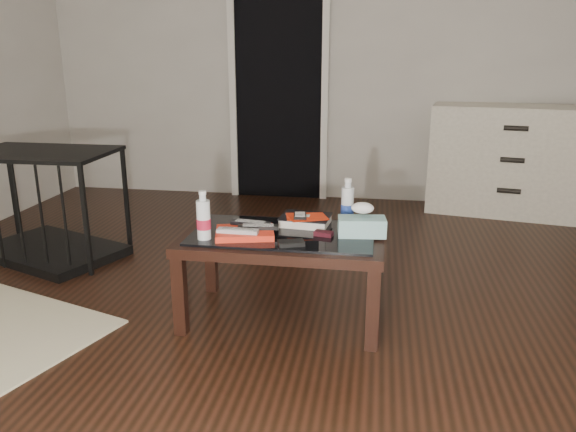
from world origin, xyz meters
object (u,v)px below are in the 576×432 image
object	(u,v)px
coffee_table	(283,244)
tissue_box	(362,227)
textbook	(306,220)
water_bottle_left	(203,215)
pet_crate	(49,223)
water_bottle_right	(348,201)
dresser	(505,160)

from	to	relation	value
coffee_table	tissue_box	xyz separation A→B (m)	(0.39, 0.01, 0.11)
textbook	water_bottle_left	distance (m)	0.55
pet_crate	textbook	world-z (taller)	pet_crate
water_bottle_left	water_bottle_right	xyz separation A→B (m)	(0.66, 0.37, 0.00)
water_bottle_right	water_bottle_left	bearing A→B (deg)	-150.73
pet_crate	water_bottle_left	xyz separation A→B (m)	(1.34, -0.80, 0.35)
pet_crate	water_bottle_left	distance (m)	1.59
textbook	tissue_box	size ratio (longest dim) A/B	1.09
water_bottle_left	pet_crate	bearing A→B (deg)	149.21
textbook	tissue_box	xyz separation A→B (m)	(0.29, -0.13, 0.02)
coffee_table	textbook	bearing A→B (deg)	57.67
water_bottle_left	coffee_table	bearing A→B (deg)	23.74
pet_crate	water_bottle_right	world-z (taller)	pet_crate
textbook	tissue_box	bearing A→B (deg)	-18.80
dresser	pet_crate	distance (m)	3.57
pet_crate	water_bottle_right	bearing A→B (deg)	9.46
water_bottle_right	tissue_box	size ratio (longest dim) A/B	1.03
dresser	tissue_box	distance (m)	2.47
water_bottle_right	tissue_box	bearing A→B (deg)	-67.32
water_bottle_left	tissue_box	xyz separation A→B (m)	(0.75, 0.17, -0.07)
dresser	water_bottle_left	world-z (taller)	dresser
tissue_box	water_bottle_right	bearing A→B (deg)	106.12
coffee_table	water_bottle_right	xyz separation A→B (m)	(0.31, 0.21, 0.18)
dresser	pet_crate	bearing A→B (deg)	-143.00
water_bottle_right	tissue_box	world-z (taller)	water_bottle_right
dresser	water_bottle_right	bearing A→B (deg)	-110.09
coffee_table	dresser	world-z (taller)	dresser
coffee_table	water_bottle_left	size ratio (longest dim) A/B	4.20
water_bottle_left	water_bottle_right	distance (m)	0.76
dresser	textbook	xyz separation A→B (m)	(-1.40, -2.07, 0.03)
water_bottle_left	water_bottle_right	size ratio (longest dim) A/B	1.00
water_bottle_left	tissue_box	world-z (taller)	water_bottle_left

